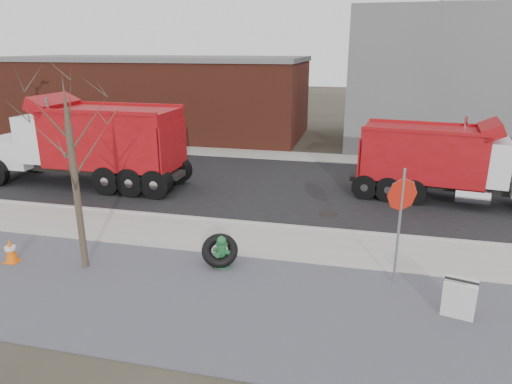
% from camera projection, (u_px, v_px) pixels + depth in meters
% --- Properties ---
extents(ground, '(120.00, 120.00, 0.00)m').
position_uv_depth(ground, '(224.00, 241.00, 14.39)').
color(ground, '#383328').
rests_on(ground, ground).
extents(gravel_verge, '(60.00, 5.00, 0.03)m').
position_uv_depth(gravel_verge, '(181.00, 297.00, 11.14)').
color(gravel_verge, slate).
rests_on(gravel_verge, ground).
extents(sidewalk, '(60.00, 2.50, 0.06)m').
position_uv_depth(sidewalk, '(226.00, 237.00, 14.62)').
color(sidewalk, '#9E9B93').
rests_on(sidewalk, ground).
extents(curb, '(60.00, 0.15, 0.11)m').
position_uv_depth(curb, '(237.00, 222.00, 15.81)').
color(curb, '#9E9B93').
rests_on(curb, ground).
extents(road, '(60.00, 9.40, 0.02)m').
position_uv_depth(road, '(266.00, 185.00, 20.23)').
color(road, black).
rests_on(road, ground).
extents(far_sidewalk, '(60.00, 2.00, 0.06)m').
position_uv_depth(far_sidewalk, '(287.00, 156.00, 25.51)').
color(far_sidewalk, '#9E9B93').
rests_on(far_sidewalk, ground).
extents(building_grey, '(12.00, 10.00, 8.00)m').
position_uv_depth(building_grey, '(450.00, 79.00, 27.89)').
color(building_grey, slate).
rests_on(building_grey, ground).
extents(building_brick, '(20.20, 8.20, 5.30)m').
position_uv_depth(building_brick, '(157.00, 95.00, 31.55)').
color(building_brick, maroon).
rests_on(building_brick, ground).
extents(bare_tree, '(3.20, 3.20, 5.20)m').
position_uv_depth(bare_tree, '(71.00, 151.00, 11.69)').
color(bare_tree, '#382D23').
rests_on(bare_tree, ground).
extents(fire_hydrant, '(0.52, 0.51, 0.92)m').
position_uv_depth(fire_hydrant, '(222.00, 253.00, 12.61)').
color(fire_hydrant, '#2A703B').
rests_on(fire_hydrant, ground).
extents(truck_tire, '(1.22, 1.16, 0.90)m').
position_uv_depth(truck_tire, '(220.00, 250.00, 12.68)').
color(truck_tire, black).
rests_on(truck_tire, ground).
extents(stop_sign, '(0.74, 0.44, 3.08)m').
position_uv_depth(stop_sign, '(401.00, 208.00, 11.22)').
color(stop_sign, gray).
rests_on(stop_sign, ground).
extents(sandwich_board, '(0.78, 0.59, 0.97)m').
position_uv_depth(sandwich_board, '(459.00, 299.00, 10.10)').
color(sandwich_board, silver).
rests_on(sandwich_board, ground).
extents(traffic_cone_near, '(0.38, 0.38, 0.72)m').
position_uv_depth(traffic_cone_near, '(11.00, 251.00, 12.85)').
color(traffic_cone_near, '#F95E07').
rests_on(traffic_cone_near, ground).
extents(dump_truck_red_a, '(8.12, 3.18, 3.25)m').
position_uv_depth(dump_truck_red_a, '(449.00, 160.00, 17.69)').
color(dump_truck_red_a, black).
rests_on(dump_truck_red_a, ground).
extents(dump_truck_red_b, '(9.23, 2.72, 3.86)m').
position_uv_depth(dump_truck_red_b, '(88.00, 141.00, 19.68)').
color(dump_truck_red_b, black).
rests_on(dump_truck_red_b, ground).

